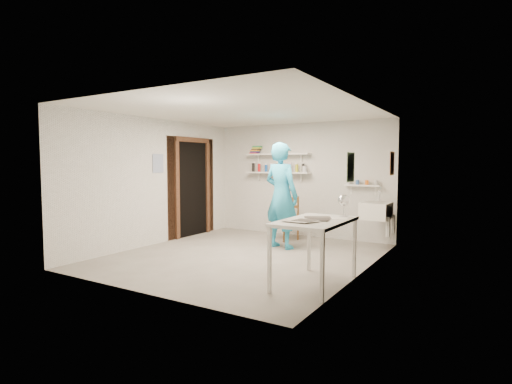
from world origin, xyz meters
The scene contains 27 objects.
floor centered at (0.00, 0.00, -0.01)m, with size 4.00×4.50×0.02m, color slate.
ceiling centered at (0.00, 0.00, 2.41)m, with size 4.00×4.50×0.02m, color silver.
wall_back centered at (0.00, 2.26, 1.20)m, with size 4.00×0.02×2.40m, color silver.
wall_front centered at (0.00, -2.26, 1.20)m, with size 4.00×0.02×2.40m, color silver.
wall_left centered at (-2.01, 0.00, 1.20)m, with size 0.02×4.50×2.40m, color silver.
wall_right centered at (2.01, 0.00, 1.20)m, with size 0.02×4.50×2.40m, color silver.
doorway_recess centered at (-1.99, 1.05, 1.00)m, with size 0.02×0.90×2.00m, color black.
corridor_box centered at (-2.70, 1.05, 1.05)m, with size 1.40×1.50×2.10m, color brown.
door_lintel centered at (-1.97, 1.05, 2.05)m, with size 0.06×1.05×0.10m, color brown.
door_jamb_near centered at (-1.97, 0.55, 1.00)m, with size 0.06×0.10×2.00m, color brown.
door_jamb_far centered at (-1.97, 1.55, 1.00)m, with size 0.06×0.10×2.00m, color brown.
shelf_lower centered at (-0.50, 2.13, 1.35)m, with size 1.50×0.22×0.03m, color white.
shelf_upper centered at (-0.50, 2.13, 1.75)m, with size 1.50×0.22×0.03m, color white.
ledge_shelf centered at (1.35, 2.17, 1.12)m, with size 0.70×0.14×0.03m, color white.
poster_left centered at (-1.99, 0.05, 1.55)m, with size 0.01×0.28×0.36m, color #334C7F.
poster_right_a centered at (1.99, 1.80, 1.55)m, with size 0.01×0.34×0.42m, color #995933.
poster_right_b centered at (1.99, -0.55, 1.50)m, with size 0.01×0.30×0.38m, color #3F724C.
belfast_sink centered at (1.75, 1.70, 0.70)m, with size 0.48×0.60×0.30m, color white.
man centered at (0.24, 0.90, 0.96)m, with size 0.70×0.46×1.93m, color #289CC9.
wall_clock centered at (0.19, 1.11, 1.28)m, with size 0.35×0.35×0.04m, color beige.
wooden_chair centered at (-0.07, 1.63, 0.49)m, with size 0.46×0.44×0.98m, color brown.
work_table centered at (1.64, -0.87, 0.42)m, with size 0.75×1.25×0.83m, color silver.
desk_lamp centered at (1.85, -0.37, 1.05)m, with size 0.16×0.16×0.16m, color silver.
spray_cans centered at (-0.50, 2.13, 1.45)m, with size 1.31×0.06×0.17m.
book_stack centered at (-1.05, 2.13, 1.85)m, with size 0.28×0.14×0.17m.
ledge_pots centered at (1.35, 2.17, 1.18)m, with size 0.48×0.07×0.09m.
papers centered at (1.64, -0.87, 0.85)m, with size 0.30×0.22×0.03m.
Camera 1 is at (3.59, -5.55, 1.54)m, focal length 28.00 mm.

